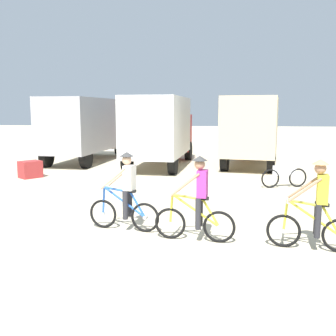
# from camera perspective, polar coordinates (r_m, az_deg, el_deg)

# --- Properties ---
(ground_plane) EXTENTS (120.00, 120.00, 0.00)m
(ground_plane) POSITION_cam_1_polar(r_m,az_deg,el_deg) (7.42, -6.74, -13.28)
(ground_plane) COLOR beige
(box_truck_grey_hauler) EXTENTS (2.99, 6.94, 3.35)m
(box_truck_grey_hauler) POSITION_cam_1_polar(r_m,az_deg,el_deg) (21.11, -12.21, 5.98)
(box_truck_grey_hauler) COLOR #9E9EA3
(box_truck_grey_hauler) RESTS_ON ground
(box_truck_white_box) EXTENTS (2.90, 6.92, 3.35)m
(box_truck_white_box) POSITION_cam_1_polar(r_m,az_deg,el_deg) (18.89, -1.13, 5.89)
(box_truck_white_box) COLOR white
(box_truck_white_box) RESTS_ON ground
(box_truck_tan_camper) EXTENTS (3.50, 7.06, 3.35)m
(box_truck_tan_camper) POSITION_cam_1_polar(r_m,az_deg,el_deg) (19.80, 12.29, 5.82)
(box_truck_tan_camper) COLOR #CCB78E
(box_truck_tan_camper) RESTS_ON ground
(cyclist_orange_shirt) EXTENTS (1.71, 0.56, 1.82)m
(cyclist_orange_shirt) POSITION_cam_1_polar(r_m,az_deg,el_deg) (8.89, -6.25, -3.87)
(cyclist_orange_shirt) COLOR black
(cyclist_orange_shirt) RESTS_ON ground
(cyclist_cowboy_hat) EXTENTS (1.72, 0.53, 1.82)m
(cyclist_cowboy_hat) POSITION_cam_1_polar(r_m,az_deg,el_deg) (8.15, 4.34, -5.00)
(cyclist_cowboy_hat) COLOR black
(cyclist_cowboy_hat) RESTS_ON ground
(cyclist_near_camera) EXTENTS (1.71, 0.56, 1.82)m
(cyclist_near_camera) POSITION_cam_1_polar(r_m,az_deg,el_deg) (8.12, 20.93, -5.60)
(cyclist_near_camera) COLOR black
(cyclist_near_camera) RESTS_ON ground
(bicycle_spare) EXTENTS (1.68, 0.64, 0.97)m
(bicycle_spare) POSITION_cam_1_polar(r_m,az_deg,el_deg) (14.42, 16.75, -1.21)
(bicycle_spare) COLOR black
(bicycle_spare) RESTS_ON ground
(supply_crate) EXTENTS (1.00, 1.03, 0.69)m
(supply_crate) POSITION_cam_1_polar(r_m,az_deg,el_deg) (16.80, -19.62, -0.19)
(supply_crate) COLOR #9E2D2D
(supply_crate) RESTS_ON ground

